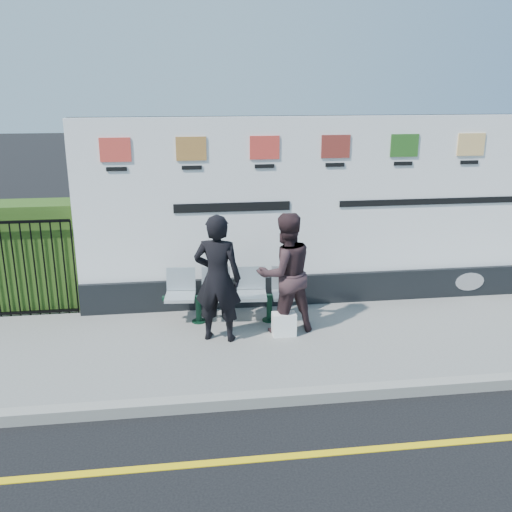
{
  "coord_description": "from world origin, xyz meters",
  "views": [
    {
      "loc": [
        -1.89,
        -4.8,
        3.61
      ],
      "look_at": [
        -0.85,
        2.85,
        1.25
      ],
      "focal_mm": 40.0,
      "sensor_mm": 36.0,
      "label": 1
    }
  ],
  "objects_px": {
    "billboard": "(331,225)",
    "bench": "(234,308)",
    "woman_left": "(218,278)",
    "woman_right": "(285,273)"
  },
  "relations": [
    {
      "from": "woman_left",
      "to": "woman_right",
      "type": "relative_size",
      "value": 1.03
    },
    {
      "from": "billboard",
      "to": "woman_right",
      "type": "xyz_separation_m",
      "value": [
        -0.95,
        -1.09,
        -0.42
      ]
    },
    {
      "from": "billboard",
      "to": "woman_left",
      "type": "distance_m",
      "value": 2.32
    },
    {
      "from": "woman_left",
      "to": "bench",
      "type": "bearing_deg",
      "value": -98.35
    },
    {
      "from": "billboard",
      "to": "woman_right",
      "type": "distance_m",
      "value": 1.5
    },
    {
      "from": "bench",
      "to": "woman_right",
      "type": "relative_size",
      "value": 1.16
    },
    {
      "from": "billboard",
      "to": "bench",
      "type": "height_order",
      "value": "billboard"
    },
    {
      "from": "billboard",
      "to": "woman_right",
      "type": "bearing_deg",
      "value": -131.05
    },
    {
      "from": "bench",
      "to": "woman_left",
      "type": "xyz_separation_m",
      "value": [
        -0.28,
        -0.59,
        0.69
      ]
    },
    {
      "from": "bench",
      "to": "woman_left",
      "type": "height_order",
      "value": "woman_left"
    }
  ]
}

